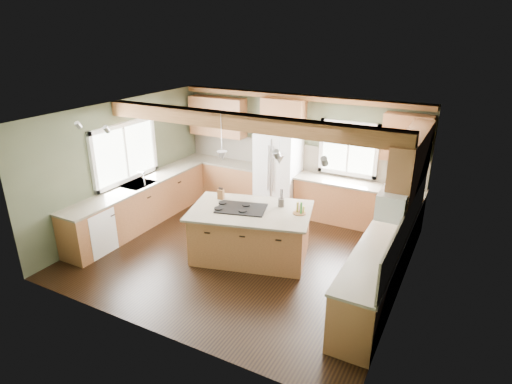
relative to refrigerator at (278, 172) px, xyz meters
The scene contains 37 objects.
floor 2.32m from the refrigerator, 81.95° to the right, with size 5.60×5.60×0.00m, color black.
ceiling 2.73m from the refrigerator, 81.95° to the right, with size 5.60×5.60×0.00m, color silver.
wall_back 0.63m from the refrigerator, 51.71° to the left, with size 5.60×5.60×0.00m, color #3F4732.
wall_left 3.30m from the refrigerator, 139.70° to the right, with size 5.00×5.00×0.00m, color #3F4732.
wall_right 3.78m from the refrigerator, 34.37° to the right, with size 5.00×5.00×0.00m, color #3F4732.
ceiling_beam 2.67m from the refrigerator, 82.02° to the right, with size 5.55×0.26×0.26m, color #523017.
soffit_trim 1.69m from the refrigerator, 43.03° to the left, with size 5.55×0.20×0.10m, color #523017.
backsplash_back 0.57m from the refrigerator, 50.58° to the left, with size 5.58×0.03×0.58m, color brown.
backsplash_right 3.73m from the refrigerator, 33.86° to the right, with size 0.03×3.70×0.58m, color brown.
base_cab_back_left 1.56m from the refrigerator, behind, with size 2.02×0.60×0.88m, color brown.
counter_back_left 1.49m from the refrigerator, behind, with size 2.06×0.64×0.04m, color #4E4839.
base_cab_back_right 1.85m from the refrigerator, ahead, with size 2.62×0.60×0.88m, color brown.
counter_back_right 1.79m from the refrigerator, ahead, with size 2.66×0.64×0.04m, color #4E4839.
base_cab_left 3.06m from the refrigerator, 136.74° to the right, with size 0.60×3.70×0.88m, color brown.
counter_left 3.02m from the refrigerator, 136.74° to the right, with size 0.64×3.74×0.04m, color #4E4839.
base_cab_right 3.51m from the refrigerator, 36.47° to the right, with size 0.60×3.70×0.88m, color brown.
counter_right 3.48m from the refrigerator, 36.47° to the right, with size 0.64×3.74×0.04m, color #4E4839.
upper_cab_back_left 2.00m from the refrigerator, behind, with size 1.40×0.35×0.90m, color brown.
upper_cab_over_fridge 1.27m from the refrigerator, 90.00° to the left, with size 0.96×0.35×0.70m, color brown.
upper_cab_right 3.34m from the refrigerator, 22.64° to the right, with size 0.35×2.20×0.90m, color brown.
upper_cab_back_corner 2.81m from the refrigerator, ahead, with size 0.90×0.35×0.90m, color brown.
window_left 3.30m from the refrigerator, 140.15° to the right, with size 0.04×1.60×1.05m, color white.
window_back 1.63m from the refrigerator, 13.94° to the left, with size 1.10×0.04×1.00m, color white.
sink 3.02m from the refrigerator, 136.74° to the right, with size 0.50×0.65×0.03m, color #262628.
faucet 2.90m from the refrigerator, 134.30° to the right, with size 0.02×0.02×0.28m, color #B2B2B7.
dishwasher 4.05m from the refrigerator, 123.02° to the right, with size 0.60×0.60×0.84m, color white.
oven 4.40m from the refrigerator, 50.38° to the right, with size 0.60×0.72×0.84m, color white.
microwave 3.66m from the refrigerator, 37.00° to the right, with size 0.40×0.70×0.38m, color white.
pendant_left 2.47m from the refrigerator, 90.27° to the right, with size 0.18×0.18×0.16m, color #B2B2B7.
pendant_right 2.42m from the refrigerator, 64.71° to the right, with size 0.18×0.18×0.16m, color #B2B2B7.
refrigerator is the anchor object (origin of this frame).
island 2.24m from the refrigerator, 77.65° to the right, with size 1.99×1.22×0.88m, color olive.
island_top 2.19m from the refrigerator, 77.65° to the right, with size 2.12×1.35×0.04m, color #4E4839.
cooktop 2.21m from the refrigerator, 81.95° to the right, with size 0.86×0.57×0.02m, color black.
knife_block 1.98m from the refrigerator, 97.58° to the right, with size 0.11×0.08×0.19m, color brown.
utensil_crock 1.96m from the refrigerator, 63.29° to the right, with size 0.11×0.11×0.15m, color #473E39.
bottle_tray 2.29m from the refrigerator, 55.56° to the right, with size 0.23×0.23×0.21m, color #56371A, non-canonical shape.
Camera 1 is at (3.50, -6.08, 3.97)m, focal length 30.00 mm.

